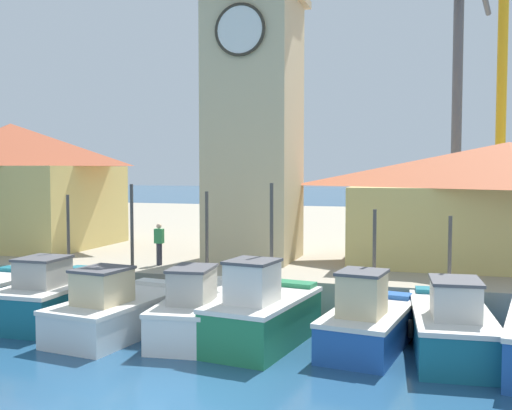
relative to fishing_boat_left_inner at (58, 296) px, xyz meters
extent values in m
plane|color=navy|center=(5.93, -5.58, -0.76)|extent=(300.00, 300.00, 0.00)
cube|color=#9E937F|center=(5.93, 22.86, -0.20)|extent=(120.00, 40.00, 1.11)
cube|color=#196B7F|center=(-2.40, 1.27, 0.49)|extent=(1.59, 0.65, 0.24)
cube|color=#196B7F|center=(0.00, 0.05, -0.20)|extent=(2.08, 4.62, 1.13)
cube|color=#196B7F|center=(-0.02, 2.10, 0.49)|extent=(1.73, 0.62, 0.24)
cube|color=silver|center=(0.00, 0.05, 0.42)|extent=(2.14, 4.68, 0.12)
cube|color=#B2ADA3|center=(0.01, -0.75, 0.89)|extent=(1.23, 1.39, 0.82)
cube|color=#4C4C51|center=(0.01, -0.75, 1.33)|extent=(1.31, 1.47, 0.08)
cylinder|color=#4C4742|center=(0.00, 0.63, 1.85)|extent=(0.10, 0.10, 2.75)
torus|color=black|center=(-1.09, 0.27, -0.20)|extent=(0.13, 0.52, 0.52)
cube|color=silver|center=(2.69, -0.76, -0.29)|extent=(2.64, 4.89, 0.95)
cube|color=silver|center=(2.97, 1.30, 0.31)|extent=(1.78, 0.83, 0.24)
cube|color=silver|center=(2.69, -0.76, 0.24)|extent=(2.70, 4.96, 0.12)
cube|color=beige|center=(2.58, -1.57, 0.76)|extent=(1.39, 1.55, 0.92)
cube|color=#4C4C51|center=(2.58, -1.57, 1.25)|extent=(1.48, 1.64, 0.08)
cylinder|color=#4C4742|center=(2.77, -0.18, 1.96)|extent=(0.10, 0.10, 3.32)
torus|color=black|center=(1.64, -0.38, -0.29)|extent=(0.19, 0.53, 0.52)
cube|color=silver|center=(4.96, -0.07, -0.26)|extent=(2.22, 5.14, 1.00)
cube|color=silver|center=(4.73, 2.16, 0.36)|extent=(1.52, 0.74, 0.24)
cube|color=silver|center=(4.96, -0.07, 0.29)|extent=(2.28, 5.20, 0.12)
cube|color=#B2ADA3|center=(5.04, -0.94, 0.81)|extent=(1.18, 1.59, 0.91)
cube|color=#4C4C51|center=(5.04, -0.94, 1.30)|extent=(1.27, 1.68, 0.08)
cylinder|color=#4C4742|center=(4.89, 0.55, 1.87)|extent=(0.10, 0.10, 3.04)
torus|color=black|center=(3.99, 0.08, -0.26)|extent=(0.17, 0.53, 0.52)
cube|color=#237A4C|center=(7.02, -0.60, -0.16)|extent=(2.49, 4.35, 1.20)
cube|color=#237A4C|center=(7.29, 1.19, 0.56)|extent=(1.68, 0.83, 0.24)
cube|color=silver|center=(7.02, -0.60, 0.49)|extent=(2.56, 4.42, 0.12)
cube|color=silver|center=(6.92, -1.31, 1.07)|extent=(1.31, 1.39, 1.05)
cube|color=#4C4C51|center=(6.92, -1.31, 1.64)|extent=(1.40, 1.48, 0.08)
cylinder|color=#4C4742|center=(7.10, -0.09, 2.11)|extent=(0.10, 0.10, 3.13)
torus|color=black|center=(6.04, -0.24, -0.16)|extent=(0.20, 0.53, 0.52)
cube|color=#2356A8|center=(9.84, -0.14, -0.29)|extent=(2.36, 4.29, 0.94)
cube|color=#2356A8|center=(10.10, 1.63, 0.30)|extent=(1.59, 0.82, 0.24)
cube|color=silver|center=(9.84, -0.14, 0.23)|extent=(2.43, 4.36, 0.12)
cube|color=beige|center=(9.73, -0.84, 0.83)|extent=(1.24, 1.37, 1.08)
cube|color=#4C4C51|center=(9.73, -0.84, 1.41)|extent=(1.33, 1.46, 0.08)
cylinder|color=#4C4742|center=(9.91, 0.36, 1.62)|extent=(0.10, 0.10, 2.68)
torus|color=black|center=(8.91, 0.21, -0.29)|extent=(0.20, 0.53, 0.52)
cube|color=#196B7F|center=(11.95, 0.05, -0.24)|extent=(2.27, 4.96, 1.04)
cube|color=#196B7F|center=(11.76, 2.20, 0.40)|extent=(1.63, 0.73, 0.24)
cube|color=silver|center=(11.95, 0.05, 0.33)|extent=(2.33, 5.03, 0.12)
cube|color=beige|center=(12.02, -0.79, 0.83)|extent=(1.24, 1.54, 0.88)
cube|color=#4C4C51|center=(12.02, -0.79, 1.31)|extent=(1.32, 1.62, 0.08)
cylinder|color=#4C4742|center=(11.90, 0.65, 1.60)|extent=(0.10, 0.10, 2.41)
torus|color=black|center=(10.92, 0.21, -0.24)|extent=(0.16, 0.53, 0.52)
torus|color=black|center=(13.26, -0.12, -0.19)|extent=(0.20, 0.53, 0.52)
cube|color=beige|center=(4.34, 7.19, 5.59)|extent=(3.42, 3.42, 10.48)
cylinder|color=white|center=(4.34, 5.42, 9.29)|extent=(1.88, 0.12, 1.88)
torus|color=#332D23|center=(4.34, 5.38, 9.29)|extent=(2.00, 0.12, 2.00)
cube|color=tan|center=(-8.31, 8.17, 2.28)|extent=(9.05, 6.48, 3.85)
pyramid|color=#B25133|center=(-8.31, 8.17, 5.24)|extent=(9.45, 6.88, 2.06)
cube|color=tan|center=(14.14, 8.65, 1.87)|extent=(11.65, 5.76, 3.03)
pyramid|color=#C1603D|center=(14.14, 8.65, 4.25)|extent=(12.05, 6.16, 1.72)
cube|color=#976E11|center=(14.90, 20.28, 0.95)|extent=(2.00, 2.00, 1.20)
cylinder|color=gold|center=(14.90, 20.28, 11.22)|extent=(0.56, 0.56, 19.33)
cube|color=#353539|center=(12.50, 19.19, 0.95)|extent=(2.00, 2.00, 1.20)
cylinder|color=#4C4C51|center=(12.50, 19.19, 9.02)|extent=(0.56, 0.56, 14.93)
cylinder|color=#33333D|center=(1.29, 4.65, 0.78)|extent=(0.22, 0.22, 0.85)
cube|color=#338C4C|center=(1.29, 4.65, 1.48)|extent=(0.34, 0.22, 0.56)
sphere|color=beige|center=(1.29, 4.65, 1.87)|extent=(0.20, 0.20, 0.20)
camera|label=1|loc=(11.55, -16.23, 4.06)|focal=42.00mm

